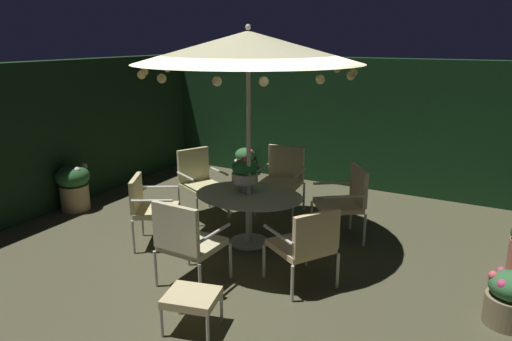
{
  "coord_description": "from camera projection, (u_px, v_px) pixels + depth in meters",
  "views": [
    {
      "loc": [
        2.73,
        -4.86,
        2.71
      ],
      "look_at": [
        -0.13,
        0.47,
        0.98
      ],
      "focal_mm": 32.73,
      "sensor_mm": 36.0,
      "label": 1
    }
  ],
  "objects": [
    {
      "name": "patio_chair_east",
      "position": [
        199.0,
        179.0,
        7.26
      ],
      "size": [
        0.81,
        0.79,
        1.04
      ],
      "color": "silver",
      "rests_on": "ground_plane"
    },
    {
      "name": "potted_plant_left_near",
      "position": [
        245.0,
        161.0,
        9.55
      ],
      "size": [
        0.44,
        0.44,
        0.54
      ],
      "color": "beige",
      "rests_on": "ground_plane"
    },
    {
      "name": "ottoman_footrest",
      "position": [
        192.0,
        299.0,
        4.41
      ],
      "size": [
        0.57,
        0.52,
        0.38
      ],
      "color": "beige",
      "rests_on": "ground_plane"
    },
    {
      "name": "potted_plant_back_left",
      "position": [
        508.0,
        298.0,
        4.5
      ],
      "size": [
        0.42,
        0.42,
        0.55
      ],
      "color": "#847554",
      "rests_on": "ground_plane"
    },
    {
      "name": "patio_chair_southwest",
      "position": [
        306.0,
        242.0,
        5.11
      ],
      "size": [
        0.86,
        0.87,
        0.95
      ],
      "color": "beige",
      "rests_on": "ground_plane"
    },
    {
      "name": "patio_chair_northeast",
      "position": [
        283.0,
        175.0,
        7.4
      ],
      "size": [
        0.7,
        0.64,
        1.04
      ],
      "color": "silver",
      "rests_on": "ground_plane"
    },
    {
      "name": "ground_plane",
      "position": [
        248.0,
        253.0,
        6.1
      ],
      "size": [
        7.58,
        7.3,
        0.02
      ],
      "primitive_type": "cube",
      "color": "#4B4831"
    },
    {
      "name": "patio_chair_southeast",
      "position": [
        149.0,
        204.0,
        6.18
      ],
      "size": [
        0.79,
        0.79,
        0.95
      ],
      "color": "silver",
      "rests_on": "ground_plane"
    },
    {
      "name": "patio_chair_south",
      "position": [
        186.0,
        239.0,
        5.11
      ],
      "size": [
        0.67,
        0.64,
        1.02
      ],
      "color": "silver",
      "rests_on": "ground_plane"
    },
    {
      "name": "patio_dining_table",
      "position": [
        249.0,
        203.0,
        6.22
      ],
      "size": [
        1.49,
        1.18,
        0.7
      ],
      "color": "silver",
      "rests_on": "ground_plane"
    },
    {
      "name": "centerpiece_planter",
      "position": [
        245.0,
        172.0,
        6.22
      ],
      "size": [
        0.35,
        0.35,
        0.48
      ],
      "color": "beige",
      "rests_on": "patio_dining_table"
    },
    {
      "name": "patio_chair_north",
      "position": [
        346.0,
        198.0,
        6.37
      ],
      "size": [
        0.85,
        0.85,
        1.02
      ],
      "color": "beige",
      "rests_on": "ground_plane"
    },
    {
      "name": "hedge_backdrop_left",
      "position": [
        48.0,
        137.0,
        7.43
      ],
      "size": [
        0.3,
        7.3,
        2.36
      ],
      "primitive_type": "cube",
      "color": "black",
      "rests_on": "ground_plane"
    },
    {
      "name": "potted_plant_left_far",
      "position": [
        74.0,
        186.0,
        7.51
      ],
      "size": [
        0.53,
        0.54,
        0.75
      ],
      "color": "tan",
      "rests_on": "ground_plane"
    },
    {
      "name": "hedge_backdrop_rear",
      "position": [
        338.0,
        122.0,
        8.74
      ],
      "size": [
        7.58,
        0.3,
        2.36
      ],
      "primitive_type": "cube",
      "color": "#143318",
      "rests_on": "ground_plane"
    },
    {
      "name": "patio_umbrella",
      "position": [
        248.0,
        48.0,
        5.67
      ],
      "size": [
        2.85,
        2.85,
        2.86
      ],
      "color": "beige",
      "rests_on": "ground_plane"
    }
  ]
}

